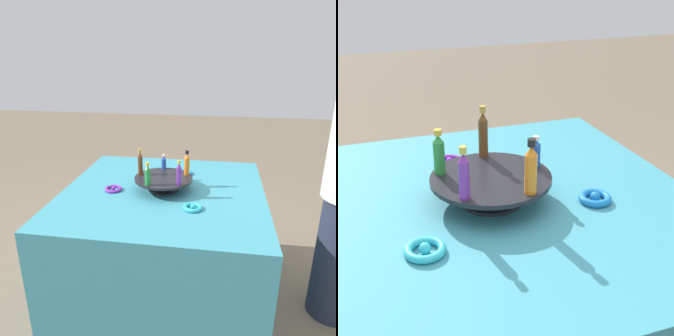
% 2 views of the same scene
% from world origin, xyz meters
% --- Properties ---
extents(ground_plane, '(12.00, 12.00, 0.00)m').
position_xyz_m(ground_plane, '(0.00, 0.00, 0.00)').
color(ground_plane, '#756651').
extents(party_table, '(1.08, 1.08, 0.71)m').
position_xyz_m(party_table, '(0.00, 0.00, 0.36)').
color(party_table, teal).
rests_on(party_table, ground_plane).
extents(display_stand, '(0.32, 0.32, 0.07)m').
position_xyz_m(display_stand, '(0.00, 0.00, 0.76)').
color(display_stand, black).
rests_on(display_stand, party_table).
extents(bottle_brown, '(0.03, 0.03, 0.15)m').
position_xyz_m(bottle_brown, '(0.02, 0.13, 0.85)').
color(bottle_brown, brown).
rests_on(bottle_brown, display_stand).
extents(bottle_green, '(0.03, 0.03, 0.12)m').
position_xyz_m(bottle_green, '(-0.12, 0.06, 0.84)').
color(bottle_green, '#288438').
rests_on(bottle_green, display_stand).
extents(bottle_purple, '(0.03, 0.03, 0.13)m').
position_xyz_m(bottle_purple, '(-0.09, -0.09, 0.85)').
color(bottle_purple, '#702D93').
rests_on(bottle_purple, display_stand).
extents(bottle_orange, '(0.03, 0.03, 0.14)m').
position_xyz_m(bottle_orange, '(0.06, -0.12, 0.85)').
color(bottle_orange, orange).
rests_on(bottle_orange, display_stand).
extents(bottle_blue, '(0.03, 0.03, 0.09)m').
position_xyz_m(bottle_blue, '(0.13, 0.02, 0.82)').
color(bottle_blue, '#234CAD').
rests_on(bottle_blue, display_stand).
extents(ribbon_bow_teal, '(0.09, 0.09, 0.03)m').
position_xyz_m(ribbon_bow_teal, '(-0.21, -0.18, 0.72)').
color(ribbon_bow_teal, '#2DB7CC').
rests_on(ribbon_bow_teal, party_table).
extents(ribbon_bow_blue, '(0.09, 0.09, 0.03)m').
position_xyz_m(ribbon_bow_blue, '(0.26, -0.09, 0.72)').
color(ribbon_bow_blue, blue).
rests_on(ribbon_bow_blue, party_table).
extents(ribbon_bow_purple, '(0.09, 0.09, 0.02)m').
position_xyz_m(ribbon_bow_purple, '(-0.05, 0.27, 0.72)').
color(ribbon_bow_purple, purple).
rests_on(ribbon_bow_purple, party_table).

